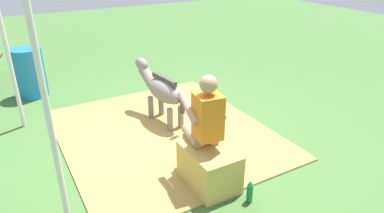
{
  "coord_description": "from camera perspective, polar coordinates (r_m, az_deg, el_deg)",
  "views": [
    {
      "loc": [
        -4.05,
        2.15,
        2.6
      ],
      "look_at": [
        -0.23,
        -0.03,
        0.55
      ],
      "focal_mm": 32.45,
      "sensor_mm": 36.0,
      "label": 1
    }
  ],
  "objects": [
    {
      "name": "hay_bale",
      "position": [
        4.13,
        2.82,
        -9.88
      ],
      "size": [
        0.71,
        0.49,
        0.48
      ],
      "primitive_type": "cube",
      "color": "tan",
      "rests_on": "ground"
    },
    {
      "name": "water_barrel",
      "position": [
        7.12,
        -25.13,
        5.06
      ],
      "size": [
        0.55,
        0.55,
        0.91
      ],
      "primitive_type": "cylinder",
      "color": "#1E72B2",
      "rests_on": "ground"
    },
    {
      "name": "tent_pole_left",
      "position": [
        3.43,
        -22.41,
        -2.05
      ],
      "size": [
        0.06,
        0.06,
        2.3
      ],
      "primitive_type": "cylinder",
      "color": "silver",
      "rests_on": "ground"
    },
    {
      "name": "pony_standing",
      "position": [
        5.44,
        -5.03,
        2.82
      ],
      "size": [
        1.34,
        0.43,
        0.92
      ],
      "color": "slate",
      "rests_on": "ground"
    },
    {
      "name": "person_seated",
      "position": [
        3.99,
        1.91,
        -2.57
      ],
      "size": [
        0.69,
        0.47,
        1.36
      ],
      "color": "tan",
      "rests_on": "ground"
    },
    {
      "name": "soda_bottle",
      "position": [
        3.98,
        9.49,
        -13.63
      ],
      "size": [
        0.07,
        0.07,
        0.28
      ],
      "color": "#197233",
      "rests_on": "ground"
    },
    {
      "name": "ground_plane",
      "position": [
        5.27,
        -1.53,
        -4.61
      ],
      "size": [
        24.0,
        24.0,
        0.0
      ],
      "primitive_type": "plane",
      "color": "#426B33"
    },
    {
      "name": "tent_pole_right",
      "position": [
        5.72,
        -27.94,
        7.37
      ],
      "size": [
        0.06,
        0.06,
        2.3
      ],
      "primitive_type": "cylinder",
      "color": "silver",
      "rests_on": "ground"
    },
    {
      "name": "hay_patch",
      "position": [
        5.3,
        -4.55,
        -4.35
      ],
      "size": [
        3.34,
        2.92,
        0.02
      ],
      "primitive_type": "cube",
      "color": "#AD8C47",
      "rests_on": "ground"
    }
  ]
}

